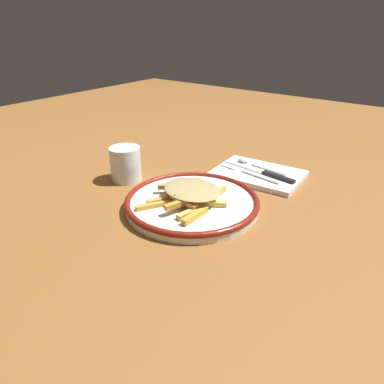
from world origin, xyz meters
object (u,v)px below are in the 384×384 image
fork (250,173)px  knife (265,173)px  fries_heap (188,194)px  napkin (258,174)px  spoon (253,164)px  plate (192,203)px  water_glass (126,164)px

fork → knife: size_ratio=0.84×
fries_heap → napkin: 0.26m
fork → spoon: bearing=20.9°
plate → fries_heap: fries_heap is taller
spoon → water_glass: size_ratio=1.77×
fries_heap → knife: (0.25, -0.06, -0.02)m
spoon → water_glass: bearing=138.2°
fries_heap → water_glass: water_glass is taller
napkin → water_glass: 0.34m
plate → napkin: (0.24, -0.03, -0.01)m
knife → spoon: size_ratio=1.38×
fork → water_glass: (-0.19, 0.25, 0.03)m
plate → fork: plate is taller
plate → spoon: 0.28m
knife → spoon: (0.04, 0.05, 0.00)m
fork → knife: knife is taller
fries_heap → spoon: bearing=-0.8°
fries_heap → plate: bearing=-26.0°
napkin → fork: (-0.03, 0.01, 0.01)m
napkin → knife: bearing=-98.2°
napkin → spoon: spoon is taller
napkin → spoon: 0.05m
fork → knife: bearing=-52.5°
napkin → fork: bearing=155.3°
fries_heap → water_glass: (0.03, 0.22, 0.01)m
fork → plate: bearing=174.2°
knife → fork: bearing=127.5°
napkin → knife: (-0.00, -0.02, 0.01)m
water_glass → plate: bearing=-95.6°
fries_heap → water_glass: 0.22m
plate → knife: plate is taller
plate → napkin: bearing=-8.0°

